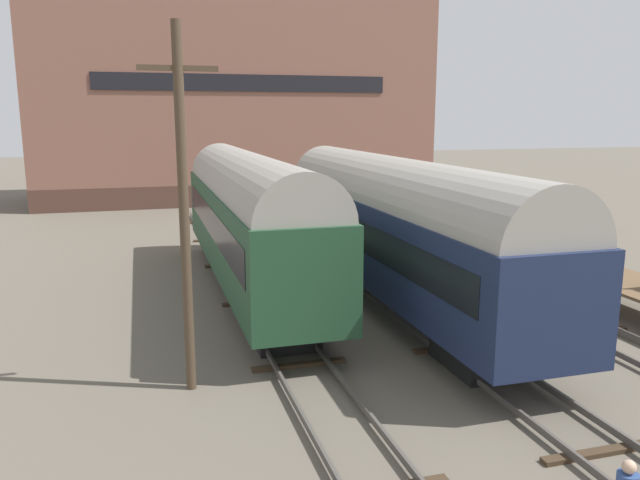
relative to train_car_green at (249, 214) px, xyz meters
name	(u,v)px	position (x,y,z in m)	size (l,w,h in m)	color
ground_plane	(514,392)	(4.67, -10.55, -3.04)	(200.00, 200.00, 0.00)	#60594C
track_left	(332,411)	(0.00, -10.55, -2.90)	(2.60, 60.00, 0.26)	#4C4742
track_middle	(514,387)	(4.67, -10.55, -2.90)	(2.60, 60.00, 0.26)	#4C4742
train_car_green	(249,214)	(0.00, 0.00, 0.00)	(2.93, 17.05, 5.33)	black
train_car_navy	(396,223)	(4.67, -2.99, -0.07)	(3.13, 18.13, 5.25)	black
utility_pole	(184,207)	(-2.91, -8.13, 1.50)	(1.80, 0.24, 8.76)	#473828
warehouse_building	(234,97)	(3.87, 29.09, 5.14)	(30.47, 11.53, 16.36)	#4F342A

